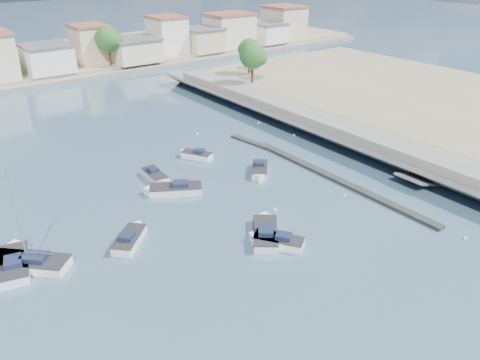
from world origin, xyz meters
The scene contains 18 objects.
ground centered at (0.00, 40.00, 0.00)m, with size 400.00×400.00×0.00m, color #2D485A.
seawall_walkway centered at (18.50, 13.00, 0.90)m, with size 5.00×90.00×1.80m, color slate.
seawall_embankment centered at (40.10, 12.99, 0.85)m, with size 49.65×90.00×2.90m.
breakwater centered at (6.90, 12.69, 0.17)m, with size 2.00×31.02×0.35m.
far_shore_land centered at (0.00, 92.00, 0.70)m, with size 160.00×40.00×1.40m, color gray.
far_shore_quay centered at (0.00, 71.00, 0.40)m, with size 160.00×2.50×0.80m, color slate.
far_town centered at (10.71, 76.92, 4.93)m, with size 113.01×12.80×8.35m.
shore_trees centered at (8.34, 68.11, 6.22)m, with size 74.56×38.32×7.92m.
motorboat_a centered at (-6.78, 4.46, 0.38)m, with size 3.87×4.56×1.48m.
motorboat_b centered at (-16.67, 12.52, 0.38)m, with size 4.31×4.26×1.48m.
motorboat_c centered at (-9.03, 18.42, 0.38)m, with size 5.80×4.57×1.48m.
motorboat_d centered at (1.29, 16.52, 0.38)m, with size 4.01×4.24×1.48m.
motorboat_e centered at (-25.71, 14.95, 0.38)m, with size 3.41×6.12×1.48m.
motorboat_f centered at (-2.20, 24.81, 0.38)m, with size 3.16×4.05×1.48m.
motorboat_g centered at (-9.01, 22.34, 0.38)m, with size 1.86×4.73×1.48m.
motorboat_h centered at (-6.55, 6.15, 0.38)m, with size 4.99×5.48×1.48m.
sailboat centered at (-25.09, 14.44, 0.41)m, with size 6.33×6.33×9.00m.
mooring_buoys centered at (6.19, 16.02, 0.05)m, with size 16.17×37.14×0.37m.
Camera 1 is at (-29.86, -20.85, 23.20)m, focal length 35.00 mm.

